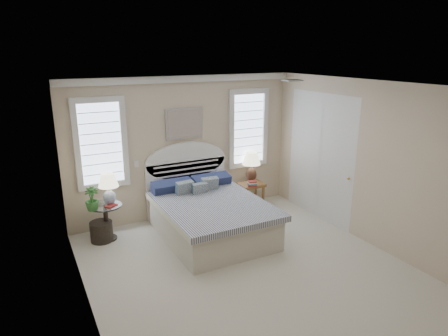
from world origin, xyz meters
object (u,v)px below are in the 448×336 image
Objects in this scene: bed at (208,213)px; nightstand_right at (251,190)px; lamp_right at (251,163)px; side_table_left at (106,218)px; lamp_left at (109,186)px; floor_pot at (102,231)px.

bed is 1.47m from nightstand_right.
side_table_left is at bearing -175.29° from lamp_right.
lamp_left is (0.09, -0.00, 0.58)m from side_table_left.
side_table_left is at bearing 160.26° from bed.
bed is 4.13× the size of lamp_left.
lamp_right reaches higher than floor_pot.
nightstand_right is 0.55m from lamp_right.
lamp_left is at bearing -175.13° from lamp_right.
floor_pot is 0.69× the size of lamp_left.
lamp_right is at bearing 59.97° from nightstand_right.
side_table_left is 1.19× the size of nightstand_right.
lamp_right is (3.04, 0.25, 0.52)m from side_table_left.
lamp_right is (2.95, 0.25, -0.06)m from lamp_left.
lamp_right reaches higher than side_table_left.
nightstand_right is 2.92m from lamp_left.
lamp_left is at bearing 159.27° from bed.
side_table_left is (-1.65, 0.59, 0.00)m from bed.
floor_pot is (-1.75, 0.57, -0.21)m from bed.
side_table_left is 1.66× the size of floor_pot.
nightstand_right is at bearing 2.23° from floor_pot.
bed reaches higher than nightstand_right.
side_table_left reaches higher than floor_pot.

